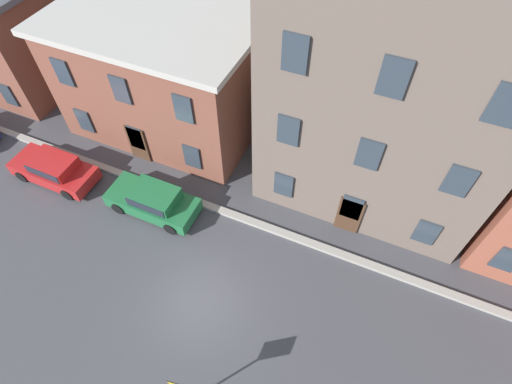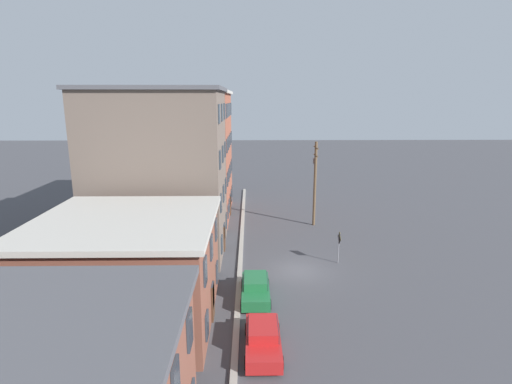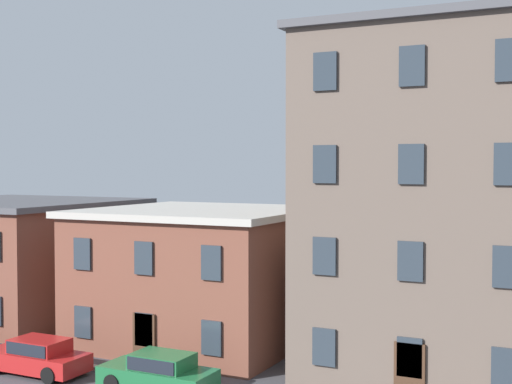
# 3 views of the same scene
# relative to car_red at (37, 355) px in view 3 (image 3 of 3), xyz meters

# --- Properties ---
(apartment_corner) EXTENTS (11.89, 11.34, 6.45)m
(apartment_corner) POSITION_rel_car_red_xyz_m (-9.67, 8.37, 2.49)
(apartment_corner) COLOR brown
(apartment_corner) RESTS_ON ground_plane
(apartment_midblock) EXTENTS (10.29, 10.15, 6.35)m
(apartment_midblock) POSITION_rel_car_red_xyz_m (3.19, 7.78, 2.44)
(apartment_midblock) COLOR brown
(apartment_midblock) RESTS_ON ground_plane
(apartment_far) EXTENTS (10.08, 11.01, 13.85)m
(apartment_far) POSITION_rel_car_red_xyz_m (14.45, 8.21, 6.19)
(apartment_far) COLOR #66564C
(apartment_far) RESTS_ON ground_plane
(car_red) EXTENTS (4.40, 1.92, 1.43)m
(car_red) POSITION_rel_car_red_xyz_m (0.00, 0.00, 0.00)
(car_red) COLOR #B21E1E
(car_red) RESTS_ON ground_plane
(car_green) EXTENTS (4.40, 1.92, 1.43)m
(car_green) POSITION_rel_car_red_xyz_m (5.69, 0.31, 0.00)
(car_green) COLOR #1E6638
(car_green) RESTS_ON ground_plane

